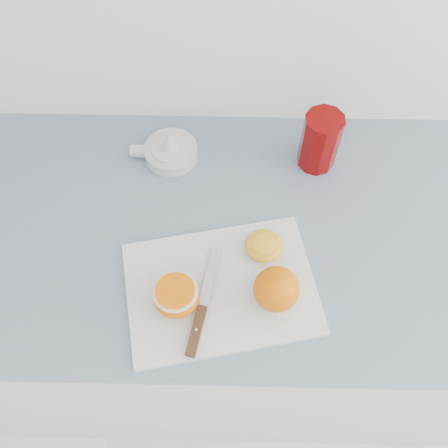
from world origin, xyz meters
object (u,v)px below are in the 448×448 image
Objects in this scene: cutting_board at (221,288)px; half_orange at (176,296)px; red_tumbler at (320,143)px; citrus_juicer at (170,150)px; counter at (219,305)px.

half_orange reaches higher than cutting_board.
half_orange is at bearing -129.47° from red_tumbler.
cutting_board is 4.19× the size of half_orange.
red_tumbler is (0.28, 0.35, 0.03)m from half_orange.
cutting_board is 2.35× the size of citrus_juicer.
half_orange is 0.36m from citrus_juicer.
citrus_juicer is at bearing 121.76° from counter.
half_orange is at bearing -83.68° from citrus_juicer.
half_orange is at bearing -111.82° from counter.
red_tumbler reaches higher than citrus_juicer.
counter is at bearing 68.18° from half_orange.
counter is 16.51× the size of citrus_juicer.
red_tumbler reaches higher than counter.
cutting_board is at bearing -85.80° from counter.
red_tumbler reaches higher than half_orange.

